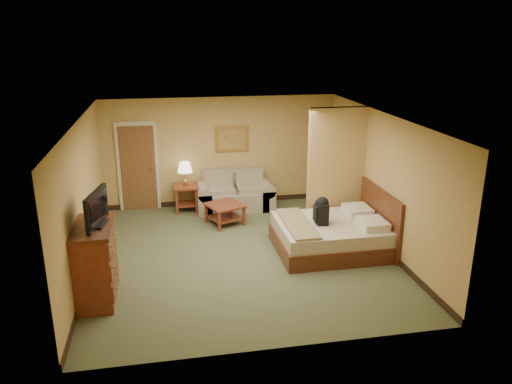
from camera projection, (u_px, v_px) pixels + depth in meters
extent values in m
plane|color=#4F5638|center=(241.00, 254.00, 9.48)|extent=(6.00, 6.00, 0.00)
plane|color=white|center=(240.00, 118.00, 8.68)|extent=(6.00, 6.00, 0.00)
cube|color=tan|center=(221.00, 152.00, 11.88)|extent=(5.50, 0.02, 2.60)
cube|color=tan|center=(83.00, 198.00, 8.60)|extent=(0.02, 6.00, 2.60)
cube|color=tan|center=(382.00, 181.00, 9.56)|extent=(0.02, 6.00, 2.60)
cube|color=tan|center=(336.00, 170.00, 10.32)|extent=(1.20, 0.15, 2.60)
cube|color=beige|center=(138.00, 166.00, 11.59)|extent=(0.94, 0.06, 2.10)
cube|color=brown|center=(138.00, 168.00, 11.59)|extent=(0.80, 0.04, 2.00)
cylinder|color=#AF9140|center=(151.00, 168.00, 11.59)|extent=(0.04, 0.12, 0.04)
cube|color=black|center=(222.00, 201.00, 12.26)|extent=(5.50, 0.02, 0.12)
cube|color=gray|center=(235.00, 200.00, 11.82)|extent=(1.49, 0.80, 0.45)
cube|color=gray|center=(233.00, 178.00, 12.00)|extent=(1.49, 0.19, 0.47)
cube|color=gray|center=(204.00, 201.00, 11.68)|extent=(0.32, 0.80, 0.50)
cube|color=gray|center=(266.00, 197.00, 11.94)|extent=(0.32, 0.80, 0.50)
cube|color=maroon|center=(186.00, 186.00, 11.62)|extent=(0.56, 0.56, 0.04)
cube|color=maroon|center=(186.00, 204.00, 11.75)|extent=(0.47, 0.47, 0.03)
cube|color=maroon|center=(177.00, 203.00, 11.46)|extent=(0.06, 0.06, 0.57)
cube|color=maroon|center=(196.00, 201.00, 11.54)|extent=(0.06, 0.06, 0.57)
cube|color=maroon|center=(176.00, 196.00, 11.88)|extent=(0.06, 0.06, 0.57)
cube|color=maroon|center=(195.00, 195.00, 11.96)|extent=(0.06, 0.06, 0.57)
cylinder|color=#AF9140|center=(186.00, 185.00, 11.61)|extent=(0.17, 0.17, 0.04)
cylinder|color=#AF9140|center=(185.00, 176.00, 11.54)|extent=(0.02, 0.02, 0.28)
cone|color=white|center=(185.00, 167.00, 11.47)|extent=(0.34, 0.34, 0.24)
cube|color=maroon|center=(225.00, 205.00, 10.84)|extent=(0.92, 0.92, 0.04)
cube|color=maroon|center=(225.00, 217.00, 10.93)|extent=(0.79, 0.79, 0.03)
cube|color=maroon|center=(213.00, 221.00, 10.58)|extent=(0.05, 0.05, 0.43)
cube|color=maroon|center=(237.00, 209.00, 11.25)|extent=(0.05, 0.05, 0.43)
cube|color=#B78E3F|center=(232.00, 139.00, 11.82)|extent=(0.80, 0.03, 0.62)
cube|color=olive|center=(232.00, 139.00, 11.80)|extent=(0.66, 0.02, 0.49)
cube|color=maroon|center=(96.00, 265.00, 7.74)|extent=(0.54, 1.09, 1.19)
cube|color=#4D2112|center=(92.00, 227.00, 7.55)|extent=(0.61, 1.17, 0.06)
cube|color=black|center=(98.00, 224.00, 7.55)|extent=(0.29, 0.42, 0.03)
cube|color=black|center=(96.00, 208.00, 7.47)|extent=(0.24, 0.87, 0.53)
cube|color=#4D2112|center=(331.00, 242.00, 9.63)|extent=(2.12, 1.70, 0.32)
cube|color=beige|center=(332.00, 228.00, 9.55)|extent=(2.06, 1.63, 0.25)
cube|color=#4D2112|center=(380.00, 218.00, 9.67)|extent=(0.06, 1.80, 1.17)
cube|color=white|center=(372.00, 224.00, 9.25)|extent=(0.48, 0.58, 0.15)
cube|color=white|center=(357.00, 210.00, 9.95)|extent=(0.48, 0.58, 0.15)
cube|color=olive|center=(297.00, 224.00, 9.38)|extent=(0.48, 1.59, 0.05)
cube|color=black|center=(322.00, 213.00, 9.38)|extent=(0.22, 0.32, 0.41)
sphere|color=black|center=(322.00, 203.00, 9.32)|extent=(0.25, 0.25, 0.25)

